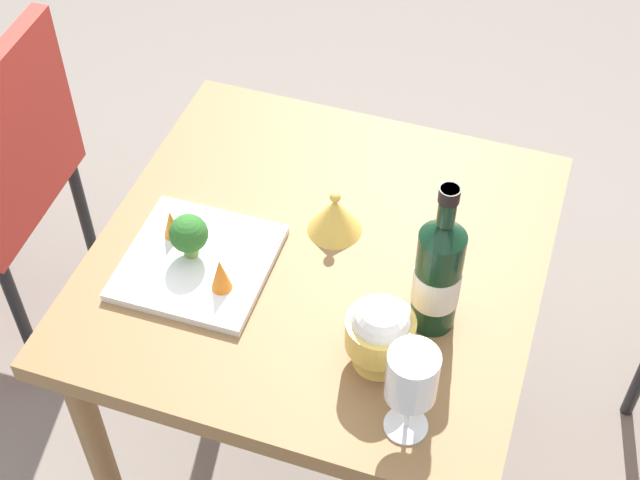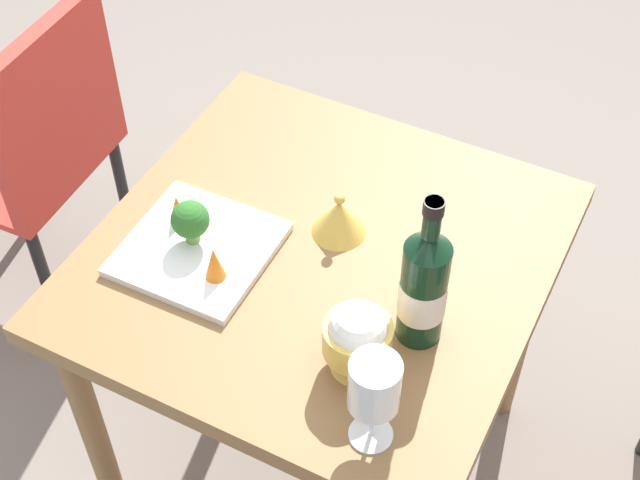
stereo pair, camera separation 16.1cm
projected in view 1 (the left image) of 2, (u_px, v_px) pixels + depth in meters
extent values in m
plane|color=gray|center=(320.00, 457.00, 2.16)|extent=(8.00, 8.00, 0.00)
cube|color=olive|center=(320.00, 259.00, 1.65)|extent=(0.78, 0.78, 0.04)
cylinder|color=olive|center=(103.00, 464.00, 1.77)|extent=(0.05, 0.05, 0.68)
cylinder|color=olive|center=(233.00, 228.00, 2.20)|extent=(0.05, 0.05, 0.68)
cylinder|color=olive|center=(507.00, 297.00, 2.06)|extent=(0.05, 0.05, 0.68)
cube|color=red|center=(16.00, 136.00, 1.96)|extent=(0.06, 0.40, 0.40)
cylinder|color=black|center=(22.00, 322.00, 2.17)|extent=(0.03, 0.03, 0.43)
cylinder|color=black|center=(86.00, 222.00, 2.39)|extent=(0.03, 0.03, 0.43)
cylinder|color=black|center=(437.00, 280.00, 1.46)|extent=(0.07, 0.08, 0.20)
cone|color=black|center=(444.00, 230.00, 1.37)|extent=(0.07, 0.08, 0.03)
cylinder|color=black|center=(448.00, 206.00, 1.33)|extent=(0.03, 0.03, 0.07)
cylinder|color=black|center=(449.00, 195.00, 1.32)|extent=(0.03, 0.03, 0.02)
cylinder|color=silver|center=(436.00, 284.00, 1.46)|extent=(0.08, 0.08, 0.07)
cylinder|color=white|center=(406.00, 425.00, 1.39)|extent=(0.07, 0.07, 0.00)
cylinder|color=white|center=(408.00, 409.00, 1.36)|extent=(0.01, 0.01, 0.08)
cylinder|color=white|center=(412.00, 376.00, 1.29)|extent=(0.08, 0.08, 0.09)
cone|color=gold|center=(379.00, 352.00, 1.46)|extent=(0.08, 0.08, 0.04)
cylinder|color=gold|center=(380.00, 333.00, 1.42)|extent=(0.11, 0.11, 0.05)
sphere|color=white|center=(381.00, 324.00, 1.41)|extent=(0.09, 0.09, 0.09)
cone|color=gold|center=(335.00, 215.00, 1.64)|extent=(0.10, 0.10, 0.07)
sphere|color=gold|center=(335.00, 197.00, 1.61)|extent=(0.02, 0.02, 0.02)
cube|color=white|center=(198.00, 262.00, 1.61)|extent=(0.25, 0.25, 0.02)
cylinder|color=#729E4C|center=(191.00, 248.00, 1.60)|extent=(0.03, 0.03, 0.03)
sphere|color=#2D6B28|center=(189.00, 233.00, 1.57)|extent=(0.07, 0.07, 0.07)
cone|color=orange|center=(171.00, 223.00, 1.62)|extent=(0.03, 0.03, 0.06)
cone|color=orange|center=(221.00, 274.00, 1.53)|extent=(0.04, 0.04, 0.07)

